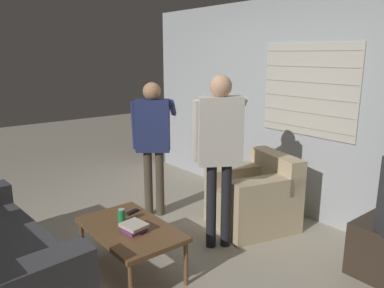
{
  "coord_description": "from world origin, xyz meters",
  "views": [
    {
      "loc": [
        2.75,
        -1.66,
        1.9
      ],
      "look_at": [
        -0.16,
        0.66,
        1.0
      ],
      "focal_mm": 35.0,
      "sensor_mm": 36.0,
      "label": 1
    }
  ],
  "objects_px": {
    "coffee_table": "(130,231)",
    "person_left_standing": "(153,134)",
    "book_stack": "(134,227)",
    "spare_remote": "(132,212)",
    "person_right_standing": "(220,141)",
    "soda_can": "(122,216)",
    "armchair_beige": "(255,197)"
  },
  "relations": [
    {
      "from": "armchair_beige",
      "to": "spare_remote",
      "type": "xyz_separation_m",
      "value": [
        -0.29,
        -1.4,
        0.11
      ]
    },
    {
      "from": "armchair_beige",
      "to": "coffee_table",
      "type": "bearing_deg",
      "value": 102.91
    },
    {
      "from": "person_left_standing",
      "to": "soda_can",
      "type": "xyz_separation_m",
      "value": [
        0.79,
        -0.86,
        -0.5
      ]
    },
    {
      "from": "book_stack",
      "to": "soda_can",
      "type": "xyz_separation_m",
      "value": [
        -0.22,
        0.0,
        0.02
      ]
    },
    {
      "from": "coffee_table",
      "to": "spare_remote",
      "type": "xyz_separation_m",
      "value": [
        -0.24,
        0.16,
        0.05
      ]
    },
    {
      "from": "person_left_standing",
      "to": "person_right_standing",
      "type": "distance_m",
      "value": 1.05
    },
    {
      "from": "book_stack",
      "to": "spare_remote",
      "type": "height_order",
      "value": "book_stack"
    },
    {
      "from": "armchair_beige",
      "to": "spare_remote",
      "type": "bearing_deg",
      "value": 93.01
    },
    {
      "from": "person_right_standing",
      "to": "person_left_standing",
      "type": "bearing_deg",
      "value": 125.81
    },
    {
      "from": "coffee_table",
      "to": "person_right_standing",
      "type": "xyz_separation_m",
      "value": [
        0.13,
        0.93,
        0.69
      ]
    },
    {
      "from": "person_left_standing",
      "to": "armchair_beige",
      "type": "bearing_deg",
      "value": -14.18
    },
    {
      "from": "person_right_standing",
      "to": "soda_can",
      "type": "distance_m",
      "value": 1.14
    },
    {
      "from": "coffee_table",
      "to": "person_left_standing",
      "type": "distance_m",
      "value": 1.39
    },
    {
      "from": "armchair_beige",
      "to": "person_right_standing",
      "type": "height_order",
      "value": "person_right_standing"
    },
    {
      "from": "person_right_standing",
      "to": "spare_remote",
      "type": "bearing_deg",
      "value": -174.24
    },
    {
      "from": "armchair_beige",
      "to": "book_stack",
      "type": "distance_m",
      "value": 1.58
    },
    {
      "from": "soda_can",
      "to": "spare_remote",
      "type": "bearing_deg",
      "value": 123.33
    },
    {
      "from": "armchair_beige",
      "to": "person_left_standing",
      "type": "bearing_deg",
      "value": 51.25
    },
    {
      "from": "coffee_table",
      "to": "soda_can",
      "type": "bearing_deg",
      "value": -175.58
    },
    {
      "from": "book_stack",
      "to": "person_left_standing",
      "type": "bearing_deg",
      "value": 139.65
    },
    {
      "from": "person_right_standing",
      "to": "spare_remote",
      "type": "xyz_separation_m",
      "value": [
        -0.37,
        -0.76,
        -0.64
      ]
    },
    {
      "from": "armchair_beige",
      "to": "book_stack",
      "type": "xyz_separation_m",
      "value": [
        0.05,
        -1.57,
        0.13
      ]
    },
    {
      "from": "coffee_table",
      "to": "book_stack",
      "type": "relative_size",
      "value": 4.33
    },
    {
      "from": "coffee_table",
      "to": "person_right_standing",
      "type": "height_order",
      "value": "person_right_standing"
    },
    {
      "from": "person_left_standing",
      "to": "spare_remote",
      "type": "xyz_separation_m",
      "value": [
        0.68,
        -0.68,
        -0.56
      ]
    },
    {
      "from": "coffee_table",
      "to": "person_right_standing",
      "type": "relative_size",
      "value": 0.58
    },
    {
      "from": "book_stack",
      "to": "soda_can",
      "type": "height_order",
      "value": "soda_can"
    },
    {
      "from": "armchair_beige",
      "to": "person_right_standing",
      "type": "bearing_deg",
      "value": 111.73
    },
    {
      "from": "coffee_table",
      "to": "book_stack",
      "type": "distance_m",
      "value": 0.12
    },
    {
      "from": "spare_remote",
      "to": "coffee_table",
      "type": "bearing_deg",
      "value": -47.31
    },
    {
      "from": "coffee_table",
      "to": "person_left_standing",
      "type": "xyz_separation_m",
      "value": [
        -0.92,
        0.85,
        0.61
      ]
    },
    {
      "from": "book_stack",
      "to": "spare_remote",
      "type": "relative_size",
      "value": 1.68
    }
  ]
}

